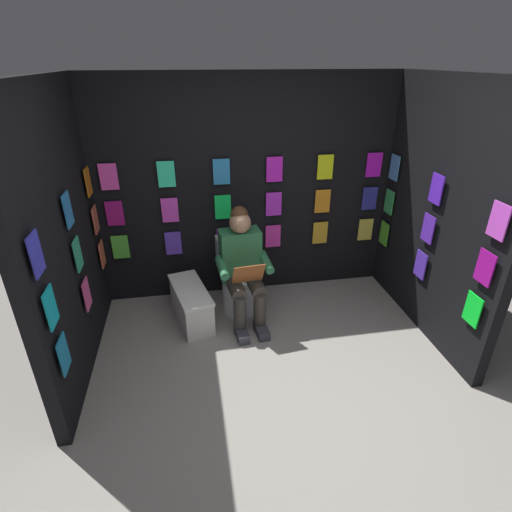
# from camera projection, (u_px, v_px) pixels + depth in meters

# --- Properties ---
(ground_plane) EXTENTS (30.00, 30.00, 0.00)m
(ground_plane) POSITION_uv_depth(u_px,v_px,m) (288.00, 414.00, 3.06)
(ground_plane) COLOR gray
(display_wall_back) EXTENTS (3.24, 0.14, 2.36)m
(display_wall_back) POSITION_uv_depth(u_px,v_px,m) (247.00, 191.00, 4.25)
(display_wall_back) COLOR black
(display_wall_back) RESTS_ON ground
(display_wall_left) EXTENTS (0.14, 1.90, 2.36)m
(display_wall_left) POSITION_uv_depth(u_px,v_px,m) (439.00, 214.00, 3.62)
(display_wall_left) COLOR black
(display_wall_left) RESTS_ON ground
(display_wall_right) EXTENTS (0.14, 1.90, 2.36)m
(display_wall_right) POSITION_uv_depth(u_px,v_px,m) (63.00, 240.00, 3.12)
(display_wall_right) COLOR black
(display_wall_right) RESTS_ON ground
(toilet) EXTENTS (0.43, 0.57, 0.77)m
(toilet) POSITION_uv_depth(u_px,v_px,m) (239.00, 280.00, 4.24)
(toilet) COLOR white
(toilet) RESTS_ON ground
(person_reading) EXTENTS (0.55, 0.71, 1.19)m
(person_reading) POSITION_uv_depth(u_px,v_px,m) (243.00, 267.00, 3.93)
(person_reading) COLOR #286B42
(person_reading) RESTS_ON ground
(comic_longbox_near) EXTENTS (0.46, 0.79, 0.38)m
(comic_longbox_near) POSITION_uv_depth(u_px,v_px,m) (191.00, 304.00, 4.07)
(comic_longbox_near) COLOR white
(comic_longbox_near) RESTS_ON ground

